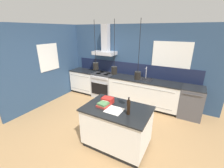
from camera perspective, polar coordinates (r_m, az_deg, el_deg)
The scene contains 12 objects.
ground_plane at distance 4.15m, azimuth -3.98°, elevation -15.83°, with size 16.00×16.00×0.00m, color #A87F51.
wall_back at distance 5.27m, azimuth 6.96°, elevation 8.22°, with size 5.60×2.52×2.60m.
wall_left at distance 5.64m, azimuth -21.72°, elevation 7.20°, with size 0.08×3.80×2.60m.
counter_run_left at distance 6.15m, azimuth -10.25°, elevation 1.14°, with size 1.02×0.64×0.91m.
counter_run_sink at distance 5.07m, azimuth 11.75°, elevation -3.16°, with size 2.26×0.64×1.29m.
oven_range at distance 5.65m, azimuth -3.11°, elevation -0.36°, with size 0.80×0.66×0.91m.
dishwasher at distance 4.91m, azimuth 27.90°, elevation -6.13°, with size 0.61×0.65×0.91m.
kitchen_island at distance 3.36m, azimuth 1.82°, elevation -15.87°, with size 1.38×0.91×0.91m.
bottle_on_island at distance 2.85m, azimuth 6.29°, elevation -8.73°, with size 0.07×0.07×0.36m.
book_stack at distance 3.19m, azimuth -3.00°, elevation -7.62°, with size 0.24×0.31×0.08m.
red_supply_box at distance 3.29m, azimuth -1.68°, elevation -6.23°, with size 0.24×0.19×0.13m.
paper_pile at distance 3.03m, azimuth 0.84°, elevation -9.97°, with size 0.34×0.32×0.01m.
Camera 1 is at (1.85, -2.80, 2.44)m, focal length 24.00 mm.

